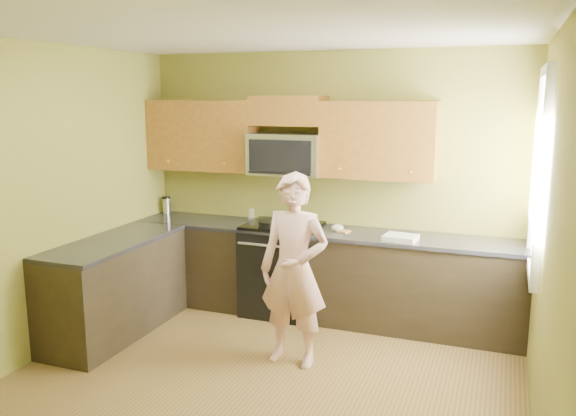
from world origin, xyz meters
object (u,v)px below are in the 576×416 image
at_px(woman, 294,270).
at_px(frying_pan, 272,227).
at_px(travel_mug, 167,213).
at_px(stove, 283,268).
at_px(microwave, 287,174).
at_px(butter_tub, 311,230).

relative_size(woman, frying_pan, 3.23).
bearing_deg(travel_mug, stove, -7.26).
distance_m(microwave, woman, 1.44).
bearing_deg(woman, frying_pan, 124.05).
height_order(woman, travel_mug, woman).
relative_size(microwave, woman, 0.46).
distance_m(stove, microwave, 0.98).
relative_size(woman, travel_mug, 8.42).
bearing_deg(butter_tub, frying_pan, -160.60).
relative_size(stove, microwave, 1.25).
xyz_separation_m(frying_pan, butter_tub, (0.37, 0.13, -0.03)).
bearing_deg(stove, travel_mug, 172.74).
height_order(stove, woman, woman).
xyz_separation_m(stove, microwave, (0.00, 0.12, 0.97)).
relative_size(microwave, frying_pan, 1.50).
distance_m(frying_pan, travel_mug, 1.48).
distance_m(stove, travel_mug, 1.58).
bearing_deg(frying_pan, travel_mug, 144.94).
bearing_deg(woman, butter_tub, 102.98).
distance_m(butter_tub, travel_mug, 1.83).
relative_size(butter_tub, travel_mug, 0.62).
bearing_deg(travel_mug, microwave, -2.52).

